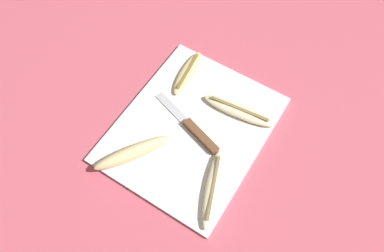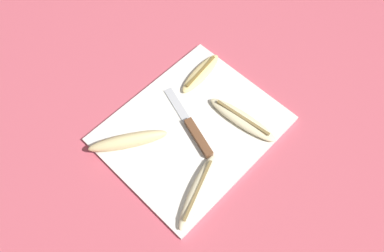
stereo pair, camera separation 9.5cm
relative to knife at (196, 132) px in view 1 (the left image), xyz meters
The scene contains 7 objects.
ground_plane 0.03m from the knife, 68.35° to the left, with size 4.00×4.00×0.00m, color #C65160.
cutting_board 0.02m from the knife, 68.35° to the left, with size 0.43×0.35×0.01m.
knife is the anchor object (origin of this frame).
banana_bright_far 0.16m from the knife, 133.53° to the right, with size 0.20×0.10×0.02m.
banana_pale_long 0.13m from the knife, 29.47° to the right, with size 0.06×0.20×0.02m.
banana_golden_short 0.18m from the knife, 39.09° to the left, with size 0.16×0.06×0.02m.
banana_mellow_near 0.17m from the knife, 144.57° to the left, with size 0.18×0.14×0.04m.
Camera 1 is at (-0.38, -0.24, 0.86)m, focal length 35.00 mm.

